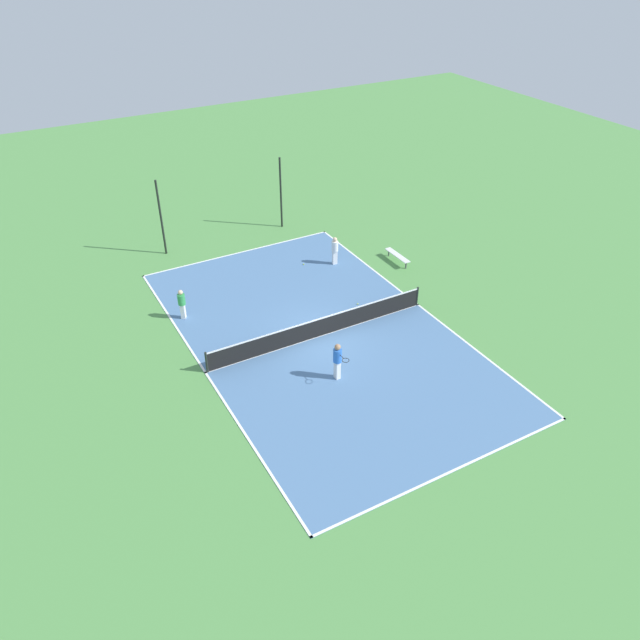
{
  "coord_description": "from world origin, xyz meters",
  "views": [
    {
      "loc": [
        -11.41,
        -20.52,
        16.56
      ],
      "look_at": [
        0.0,
        0.0,
        0.9
      ],
      "focal_mm": 35.0,
      "sensor_mm": 36.0,
      "label": 1
    }
  ],
  "objects_px": {
    "player_near_white": "(335,249)",
    "fence_post_back_left": "(161,218)",
    "player_far_green": "(182,302)",
    "bench": "(397,256)",
    "fence_post_back_right": "(281,193)",
    "player_near_blue": "(338,359)",
    "tennis_ball_midcourt": "(358,304)",
    "tennis_ball_left_sideline": "(304,264)",
    "tennis_net": "(320,327)"
  },
  "relations": [
    {
      "from": "player_near_white",
      "to": "fence_post_back_left",
      "type": "xyz_separation_m",
      "value": [
        -7.76,
        5.77,
        1.25
      ]
    },
    {
      "from": "player_far_green",
      "to": "player_near_white",
      "type": "distance_m",
      "value": 9.15
    },
    {
      "from": "bench",
      "to": "player_far_green",
      "type": "xyz_separation_m",
      "value": [
        -12.22,
        0.32,
        0.5
      ]
    },
    {
      "from": "player_far_green",
      "to": "fence_post_back_right",
      "type": "xyz_separation_m",
      "value": [
        8.66,
        6.94,
        1.3
      ]
    },
    {
      "from": "bench",
      "to": "fence_post_back_left",
      "type": "relative_size",
      "value": 0.45
    },
    {
      "from": "player_near_white",
      "to": "fence_post_back_right",
      "type": "distance_m",
      "value": 5.92
    },
    {
      "from": "bench",
      "to": "player_near_white",
      "type": "xyz_separation_m",
      "value": [
        -3.15,
        1.49,
        0.54
      ]
    },
    {
      "from": "player_near_white",
      "to": "player_near_blue",
      "type": "bearing_deg",
      "value": 69.03
    },
    {
      "from": "fence_post_back_right",
      "to": "fence_post_back_left",
      "type": "bearing_deg",
      "value": 180.0
    },
    {
      "from": "fence_post_back_left",
      "to": "tennis_ball_midcourt",
      "type": "bearing_deg",
      "value": -56.46
    },
    {
      "from": "tennis_ball_left_sideline",
      "to": "fence_post_back_left",
      "type": "xyz_separation_m",
      "value": [
        -6.2,
        5.05,
        2.13
      ]
    },
    {
      "from": "tennis_ball_midcourt",
      "to": "tennis_ball_left_sideline",
      "type": "xyz_separation_m",
      "value": [
        -0.43,
        4.95,
        0.0
      ]
    },
    {
      "from": "fence_post_back_left",
      "to": "bench",
      "type": "bearing_deg",
      "value": -33.67
    },
    {
      "from": "player_near_blue",
      "to": "tennis_ball_left_sideline",
      "type": "height_order",
      "value": "player_near_blue"
    },
    {
      "from": "player_far_green",
      "to": "tennis_net",
      "type": "bearing_deg",
      "value": 80.24
    },
    {
      "from": "tennis_ball_left_sideline",
      "to": "fence_post_back_left",
      "type": "relative_size",
      "value": 0.02
    },
    {
      "from": "bench",
      "to": "player_far_green",
      "type": "relative_size",
      "value": 1.27
    },
    {
      "from": "bench",
      "to": "tennis_ball_left_sideline",
      "type": "height_order",
      "value": "bench"
    },
    {
      "from": "tennis_net",
      "to": "player_near_white",
      "type": "bearing_deg",
      "value": 54.27
    },
    {
      "from": "fence_post_back_right",
      "to": "player_near_white",
      "type": "bearing_deg",
      "value": -85.98
    },
    {
      "from": "player_near_blue",
      "to": "tennis_ball_midcourt",
      "type": "height_order",
      "value": "player_near_blue"
    },
    {
      "from": "bench",
      "to": "player_near_blue",
      "type": "distance_m",
      "value": 10.85
    },
    {
      "from": "player_near_white",
      "to": "player_far_green",
      "type": "bearing_deg",
      "value": 15.96
    },
    {
      "from": "player_near_blue",
      "to": "player_near_white",
      "type": "relative_size",
      "value": 1.07
    },
    {
      "from": "bench",
      "to": "player_near_white",
      "type": "relative_size",
      "value": 1.22
    },
    {
      "from": "player_far_green",
      "to": "tennis_ball_midcourt",
      "type": "height_order",
      "value": "player_far_green"
    },
    {
      "from": "player_far_green",
      "to": "tennis_ball_midcourt",
      "type": "distance_m",
      "value": 8.55
    },
    {
      "from": "tennis_net",
      "to": "player_near_blue",
      "type": "bearing_deg",
      "value": -105.8
    },
    {
      "from": "player_far_green",
      "to": "tennis_ball_left_sideline",
      "type": "xyz_separation_m",
      "value": [
        7.51,
        1.9,
        -0.83
      ]
    },
    {
      "from": "tennis_ball_left_sideline",
      "to": "bench",
      "type": "bearing_deg",
      "value": -25.25
    },
    {
      "from": "fence_post_back_left",
      "to": "fence_post_back_right",
      "type": "bearing_deg",
      "value": 0.0
    },
    {
      "from": "tennis_ball_midcourt",
      "to": "tennis_ball_left_sideline",
      "type": "height_order",
      "value": "same"
    },
    {
      "from": "tennis_net",
      "to": "tennis_ball_midcourt",
      "type": "relative_size",
      "value": 162.35
    },
    {
      "from": "player_near_white",
      "to": "fence_post_back_right",
      "type": "height_order",
      "value": "fence_post_back_right"
    },
    {
      "from": "player_near_white",
      "to": "tennis_ball_midcourt",
      "type": "height_order",
      "value": "player_near_white"
    },
    {
      "from": "tennis_ball_midcourt",
      "to": "fence_post_back_right",
      "type": "bearing_deg",
      "value": 85.86
    },
    {
      "from": "player_near_white",
      "to": "bench",
      "type": "bearing_deg",
      "value": 163.23
    },
    {
      "from": "bench",
      "to": "tennis_ball_midcourt",
      "type": "xyz_separation_m",
      "value": [
        -4.28,
        -2.73,
        -0.34
      ]
    },
    {
      "from": "player_near_white",
      "to": "fence_post_back_right",
      "type": "xyz_separation_m",
      "value": [
        -0.41,
        5.77,
        1.25
      ]
    },
    {
      "from": "tennis_ball_midcourt",
      "to": "fence_post_back_left",
      "type": "distance_m",
      "value": 12.18
    },
    {
      "from": "bench",
      "to": "fence_post_back_right",
      "type": "relative_size",
      "value": 0.45
    },
    {
      "from": "tennis_net",
      "to": "bench",
      "type": "bearing_deg",
      "value": 30.03
    },
    {
      "from": "tennis_net",
      "to": "fence_post_back_right",
      "type": "height_order",
      "value": "fence_post_back_right"
    },
    {
      "from": "tennis_ball_left_sideline",
      "to": "fence_post_back_right",
      "type": "xyz_separation_m",
      "value": [
        1.15,
        5.05,
        2.13
      ]
    },
    {
      "from": "player_far_green",
      "to": "fence_post_back_right",
      "type": "distance_m",
      "value": 11.18
    },
    {
      "from": "tennis_net",
      "to": "fence_post_back_left",
      "type": "xyz_separation_m",
      "value": [
        -3.68,
        11.45,
        1.65
      ]
    },
    {
      "from": "player_near_blue",
      "to": "tennis_net",
      "type": "bearing_deg",
      "value": 162.21
    },
    {
      "from": "tennis_ball_midcourt",
      "to": "tennis_net",
      "type": "bearing_deg",
      "value": -153.88
    },
    {
      "from": "bench",
      "to": "fence_post_back_left",
      "type": "distance_m",
      "value": 13.23
    },
    {
      "from": "player_near_blue",
      "to": "tennis_ball_left_sideline",
      "type": "xyz_separation_m",
      "value": [
        3.38,
        9.43,
        -0.96
      ]
    }
  ]
}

